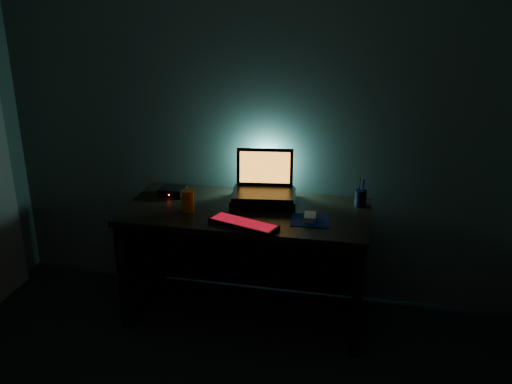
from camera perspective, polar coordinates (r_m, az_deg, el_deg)
room at (r=1.89m, az=-12.23°, el=-5.92°), size 3.50×4.00×2.50m
desk at (r=3.65m, az=-0.76°, el=-5.16°), size 1.50×0.70×0.75m
riser at (r=3.57m, az=0.75°, el=-0.70°), size 0.44×0.35×0.06m
laptop at (r=3.59m, az=0.81°, el=0.94°), size 0.41×0.33×0.26m
keyboard at (r=3.26m, az=-1.25°, el=-3.19°), size 0.43×0.25×0.03m
mousepad at (r=3.35m, az=5.41°, el=-2.82°), size 0.24×0.22×0.00m
mouse at (r=3.34m, az=5.42°, el=-2.53°), size 0.08×0.12×0.03m
pen_cup at (r=3.58m, az=10.41°, el=-0.60°), size 0.07×0.07×0.10m
juice_glass at (r=3.47m, az=-6.85°, el=-0.87°), size 0.10×0.10×0.13m
router at (r=3.75m, az=-8.32°, el=0.05°), size 0.16×0.13×0.05m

